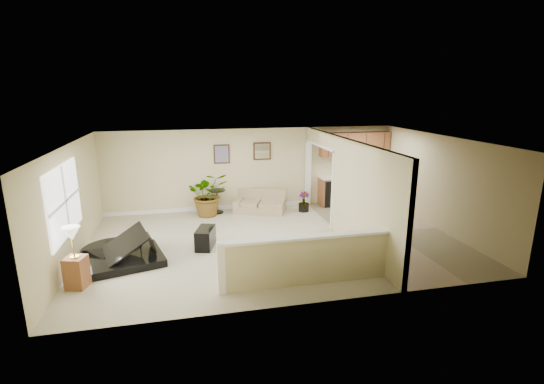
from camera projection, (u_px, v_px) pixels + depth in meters
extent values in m
plane|color=#BCB592|center=(274.00, 241.00, 9.75)|extent=(9.00, 9.00, 0.00)
cube|color=#CEC18C|center=(253.00, 169.00, 12.27)|extent=(9.00, 0.04, 2.50)
cube|color=#CEC18C|center=(313.00, 236.00, 6.60)|extent=(9.00, 0.04, 2.50)
cube|color=#CEC18C|center=(71.00, 204.00, 8.49)|extent=(0.04, 6.00, 2.50)
cube|color=#CEC18C|center=(440.00, 183.00, 10.38)|extent=(0.04, 6.00, 2.50)
cube|color=silver|center=(274.00, 140.00, 9.12)|extent=(9.00, 6.00, 0.04)
cube|color=tan|center=(390.00, 231.00, 10.41)|extent=(2.70, 6.00, 0.01)
cube|color=#CEC18C|center=(365.00, 201.00, 8.68)|extent=(0.12, 3.60, 2.50)
cube|color=#CEC18C|center=(322.00, 138.00, 11.23)|extent=(0.12, 2.35, 0.40)
cube|color=#CEC18C|center=(308.00, 261.00, 7.49)|extent=(3.30, 0.12, 0.95)
cube|color=white|center=(309.00, 237.00, 7.37)|extent=(3.40, 0.22, 0.05)
cube|color=white|center=(221.00, 268.00, 7.14)|extent=(0.14, 0.14, 1.00)
cube|color=white|center=(64.00, 201.00, 7.97)|extent=(0.05, 2.15, 1.45)
cube|color=#382214|center=(222.00, 154.00, 11.92)|extent=(0.48, 0.03, 0.58)
cube|color=#8D5A6C|center=(222.00, 154.00, 11.90)|extent=(0.40, 0.01, 0.50)
cube|color=#382214|center=(262.00, 151.00, 12.17)|extent=(0.55, 0.03, 0.55)
cube|color=silver|center=(262.00, 151.00, 12.15)|extent=(0.46, 0.01, 0.46)
cube|color=#985531|center=(354.00, 190.00, 12.88)|extent=(2.30, 0.60, 0.90)
cube|color=white|center=(355.00, 176.00, 12.76)|extent=(2.36, 0.65, 0.04)
cube|color=black|center=(331.00, 192.00, 12.72)|extent=(0.60, 0.60, 0.84)
cube|color=#985531|center=(355.00, 144.00, 12.62)|extent=(2.30, 0.35, 0.75)
cube|color=black|center=(121.00, 226.00, 8.35)|extent=(1.87, 1.72, 0.32)
cylinder|color=black|center=(117.00, 218.00, 8.88)|extent=(1.34, 1.34, 0.32)
cube|color=white|center=(166.00, 225.00, 8.56)|extent=(0.51, 1.11, 0.02)
cube|color=black|center=(115.00, 212.00, 8.36)|extent=(1.52, 1.52, 0.73)
cube|color=black|center=(205.00, 238.00, 9.32)|extent=(0.55, 0.78, 0.47)
cube|color=tan|center=(260.00, 205.00, 12.07)|extent=(1.71, 1.37, 0.42)
cube|color=tan|center=(258.00, 189.00, 12.27)|extent=(1.46, 0.76, 0.44)
cube|color=tan|center=(238.00, 197.00, 11.86)|extent=(0.50, 0.86, 0.16)
cube|color=tan|center=(281.00, 195.00, 12.14)|extent=(0.50, 0.86, 0.16)
cylinder|color=black|center=(218.00, 212.00, 12.01)|extent=(0.36, 0.36, 0.03)
cylinder|color=black|center=(217.00, 201.00, 11.92)|extent=(0.04, 0.04, 0.70)
cylinder|color=black|center=(217.00, 190.00, 11.84)|extent=(0.50, 0.50, 0.03)
cylinder|color=black|center=(209.00, 211.00, 11.74)|extent=(0.37, 0.37, 0.26)
imported|color=#164C18|center=(208.00, 194.00, 11.61)|extent=(1.28, 1.15, 1.31)
cylinder|color=black|center=(304.00, 208.00, 12.13)|extent=(0.32, 0.32, 0.22)
imported|color=#164C18|center=(304.00, 202.00, 12.08)|extent=(0.46, 0.46, 0.62)
cube|color=#985531|center=(77.00, 272.00, 7.41)|extent=(0.44, 0.44, 0.61)
cylinder|color=gold|center=(74.00, 257.00, 7.33)|extent=(0.16, 0.16, 0.02)
cylinder|color=gold|center=(73.00, 247.00, 7.28)|extent=(0.03, 0.03, 0.41)
cone|color=beige|center=(71.00, 234.00, 7.22)|extent=(0.32, 0.32, 0.26)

